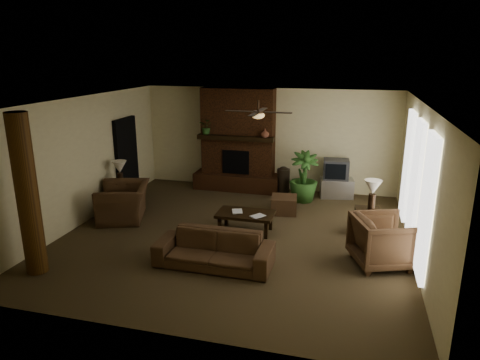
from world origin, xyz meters
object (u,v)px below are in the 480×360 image
(sofa, at_px, (214,244))
(tv_stand, at_px, (336,188))
(armchair_right, at_px, (383,239))
(coffee_table, at_px, (246,215))
(floor_vase, at_px, (283,179))
(floor_plant, at_px, (303,187))
(side_table_right, at_px, (367,221))
(ottoman, at_px, (284,205))
(log_column, at_px, (27,196))
(armchair_left, at_px, (123,196))
(side_table_left, at_px, (122,197))
(lamp_right, at_px, (373,189))
(lamp_left, at_px, (120,169))

(sofa, distance_m, tv_stand, 4.95)
(armchair_right, height_order, coffee_table, armchair_right)
(sofa, xyz_separation_m, floor_vase, (0.53, 4.44, 0.02))
(floor_plant, height_order, side_table_right, floor_plant)
(ottoman, height_order, floor_vase, floor_vase)
(log_column, distance_m, sofa, 3.26)
(floor_plant, bearing_deg, tv_stand, 33.80)
(ottoman, height_order, floor_plant, floor_plant)
(coffee_table, bearing_deg, ottoman, 65.88)
(sofa, distance_m, armchair_right, 3.03)
(armchair_left, xyz_separation_m, side_table_left, (-0.42, 0.66, -0.27))
(coffee_table, xyz_separation_m, side_table_right, (2.51, 0.54, -0.10))
(side_table_right, bearing_deg, log_column, -150.45)
(sofa, xyz_separation_m, lamp_right, (2.74, 2.15, 0.59))
(lamp_right, bearing_deg, lamp_left, 178.35)
(armchair_left, distance_m, side_table_right, 5.43)
(side_table_left, xyz_separation_m, lamp_right, (5.88, -0.20, 0.73))
(coffee_table, relative_size, lamp_left, 1.85)
(side_table_left, bearing_deg, floor_plant, 21.19)
(side_table_left, bearing_deg, tv_stand, 23.42)
(lamp_left, distance_m, lamp_right, 5.88)
(coffee_table, relative_size, side_table_left, 2.18)
(side_table_left, height_order, lamp_right, lamp_right)
(side_table_left, bearing_deg, sofa, -36.80)
(ottoman, bearing_deg, armchair_left, -159.30)
(lamp_left, bearing_deg, floor_vase, 30.02)
(sofa, bearing_deg, armchair_right, 15.91)
(ottoman, xyz_separation_m, lamp_left, (-3.93, -0.69, 0.80))
(armchair_left, height_order, lamp_left, lamp_left)
(lamp_left, distance_m, side_table_right, 5.87)
(ottoman, relative_size, side_table_right, 1.09)
(coffee_table, xyz_separation_m, lamp_left, (-3.31, 0.67, 0.63))
(lamp_left, bearing_deg, floor_plant, 21.55)
(armchair_right, relative_size, lamp_left, 1.55)
(armchair_left, height_order, tv_stand, armchair_left)
(ottoman, bearing_deg, side_table_left, -170.43)
(coffee_table, bearing_deg, floor_plant, 68.05)
(log_column, distance_m, coffee_table, 4.21)
(coffee_table, xyz_separation_m, side_table_left, (-3.31, 0.71, -0.10))
(tv_stand, distance_m, lamp_right, 2.64)
(tv_stand, bearing_deg, side_table_left, -166.01)
(armchair_right, distance_m, side_table_left, 6.26)
(log_column, distance_m, armchair_left, 2.82)
(sofa, relative_size, ottoman, 3.50)
(ottoman, bearing_deg, floor_vase, 100.13)
(armchair_left, xyz_separation_m, side_table_right, (5.40, 0.50, -0.27))
(log_column, relative_size, armchair_left, 2.25)
(armchair_left, relative_size, floor_vase, 1.62)
(tv_stand, xyz_separation_m, floor_vase, (-1.42, -0.11, 0.18))
(lamp_left, bearing_deg, ottoman, 10.01)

